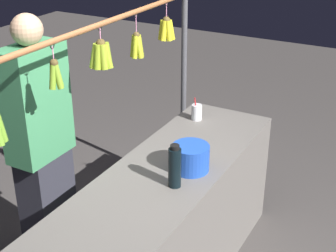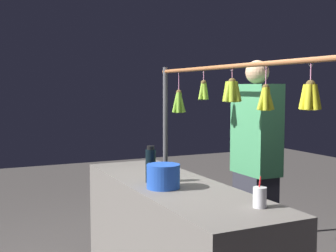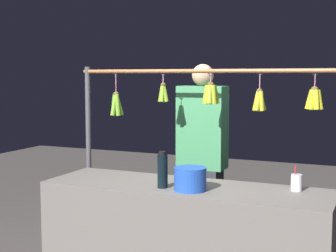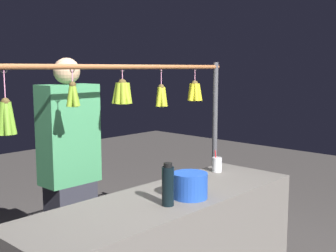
{
  "view_description": "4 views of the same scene",
  "coord_description": "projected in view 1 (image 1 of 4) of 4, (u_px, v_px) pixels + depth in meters",
  "views": [
    {
      "loc": [
        2.19,
        1.22,
        2.31
      ],
      "look_at": [
        -0.03,
        0.0,
        1.11
      ],
      "focal_mm": 53.06,
      "sensor_mm": 36.0,
      "label": 1
    },
    {
      "loc": [
        -2.68,
        1.32,
        1.48
      ],
      "look_at": [
        0.1,
        0.0,
        1.22
      ],
      "focal_mm": 47.69,
      "sensor_mm": 36.0,
      "label": 2
    },
    {
      "loc": [
        -1.27,
        3.18,
        1.6
      ],
      "look_at": [
        0.13,
        0.0,
        1.25
      ],
      "focal_mm": 53.14,
      "sensor_mm": 36.0,
      "label": 3
    },
    {
      "loc": [
        1.89,
        1.77,
        1.63
      ],
      "look_at": [
        -0.01,
        0.0,
        1.28
      ],
      "focal_mm": 45.83,
      "sensor_mm": 36.0,
      "label": 4
    }
  ],
  "objects": [
    {
      "name": "vendor_person",
      "position": [
        42.0,
        150.0,
        3.11
      ],
      "size": [
        0.4,
        0.22,
        1.7
      ],
      "color": "#2D2D38",
      "rests_on": "ground"
    },
    {
      "name": "water_bottle",
      "position": [
        175.0,
        167.0,
        2.7
      ],
      "size": [
        0.07,
        0.07,
        0.25
      ],
      "color": "black",
      "rests_on": "market_counter"
    },
    {
      "name": "display_rack",
      "position": [
        103.0,
        96.0,
        2.95
      ],
      "size": [
        2.22,
        0.14,
        1.68
      ],
      "color": "#4C4C51",
      "rests_on": "ground"
    },
    {
      "name": "drink_cup",
      "position": [
        197.0,
        112.0,
        3.53
      ],
      "size": [
        0.07,
        0.07,
        0.17
      ],
      "color": "silver",
      "rests_on": "market_counter"
    },
    {
      "name": "blue_bucket",
      "position": [
        191.0,
        158.0,
        2.88
      ],
      "size": [
        0.22,
        0.22,
        0.16
      ],
      "primitive_type": "cylinder",
      "color": "blue",
      "rests_on": "market_counter"
    },
    {
      "name": "market_counter",
      "position": [
        166.0,
        229.0,
        3.08
      ],
      "size": [
        2.03,
        0.62,
        0.83
      ],
      "primitive_type": "cube",
      "color": "#66605B",
      "rests_on": "ground"
    }
  ]
}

